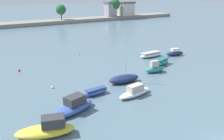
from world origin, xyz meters
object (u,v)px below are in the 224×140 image
moored_boat_4 (124,79)px  moored_boat_1 (73,107)px  moored_boat_8 (175,53)px  moored_boat_6 (162,62)px  mooring_buoy_0 (79,54)px  moored_boat_0 (47,129)px  mooring_buoy_3 (19,70)px  moored_boat_7 (151,55)px  mooring_buoy_2 (52,87)px  moored_boat_3 (135,92)px  moored_boat_5 (155,68)px  moored_boat_2 (96,92)px

moored_boat_4 → moored_boat_1: bearing=-150.0°
moored_boat_8 → moored_boat_6: bearing=-139.4°
moored_boat_1 → mooring_buoy_0: bearing=45.8°
moored_boat_0 → moored_boat_6: size_ratio=1.42×
moored_boat_4 → moored_boat_6: bearing=24.5°
moored_boat_4 → moored_boat_6: size_ratio=1.90×
moored_boat_0 → moored_boat_6: moored_boat_0 is taller
moored_boat_6 → mooring_buoy_3: (-21.52, 8.98, -0.34)m
moored_boat_6 → moored_boat_7: bearing=51.2°
moored_boat_6 → mooring_buoy_2: size_ratio=12.37×
moored_boat_0 → moored_boat_3: (11.80, 2.95, -0.10)m
moored_boat_7 → moored_boat_0: bearing=-150.9°
moored_boat_4 → moored_boat_3: bearing=-102.9°
moored_boat_6 → mooring_buoy_2: (-19.43, -0.61, -0.38)m
moored_boat_5 → moored_boat_6: (3.79, 2.53, -0.10)m
moored_boat_1 → moored_boat_2: 5.03m
moored_boat_1 → moored_boat_8: size_ratio=1.48×
mooring_buoy_0 → mooring_buoy_3: (-12.54, -4.94, 0.07)m
moored_boat_8 → moored_boat_7: bearing=173.2°
moored_boat_1 → moored_boat_7: 25.23m
moored_boat_1 → moored_boat_5: size_ratio=1.67×
moored_boat_3 → moored_boat_6: 14.28m
moored_boat_2 → moored_boat_5: moored_boat_5 is taller
moored_boat_5 → moored_boat_0: bearing=-150.8°
moored_boat_3 → moored_boat_4: bearing=63.5°
moored_boat_5 → moored_boat_1: bearing=-154.8°
moored_boat_2 → mooring_buoy_2: bearing=121.9°
moored_boat_6 → moored_boat_8: (6.32, 3.35, -0.01)m
moored_boat_2 → moored_boat_7: moored_boat_7 is taller
moored_boat_8 → moored_boat_1: bearing=-143.5°
moored_boat_7 → mooring_buoy_3: bearing=166.8°
moored_boat_7 → moored_boat_8: moored_boat_8 is taller
moored_boat_1 → mooring_buoy_0: moored_boat_1 is taller
moored_boat_1 → moored_boat_7: moored_boat_1 is taller
moored_boat_1 → moored_boat_3: bearing=-17.7°
moored_boat_1 → moored_boat_7: size_ratio=1.15×
moored_boat_8 → mooring_buoy_0: (-15.29, 10.56, -0.40)m
moored_boat_2 → moored_boat_5: bearing=7.1°
mooring_buoy_2 → moored_boat_0: bearing=-111.3°
moored_boat_1 → moored_boat_5: moored_boat_5 is taller
moored_boat_8 → mooring_buoy_3: moored_boat_8 is taller
moored_boat_2 → moored_boat_8: (21.93, 8.77, 0.13)m
mooring_buoy_0 → mooring_buoy_2: bearing=-125.8°
moored_boat_2 → moored_boat_0: bearing=-150.9°
moored_boat_4 → mooring_buoy_2: 9.64m
moored_boat_1 → moored_boat_8: 28.56m
moored_boat_0 → moored_boat_5: size_ratio=1.61×
moored_boat_3 → moored_boat_7: size_ratio=1.00×
mooring_buoy_3 → mooring_buoy_0: bearing=21.5°
moored_boat_7 → mooring_buoy_3: (-23.23, 4.00, -0.26)m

